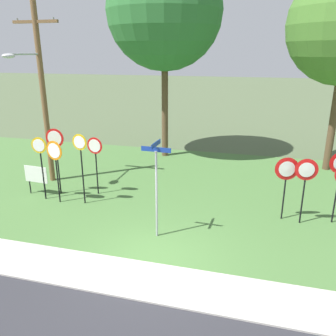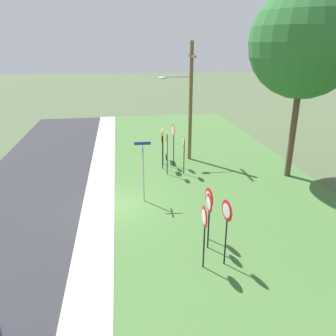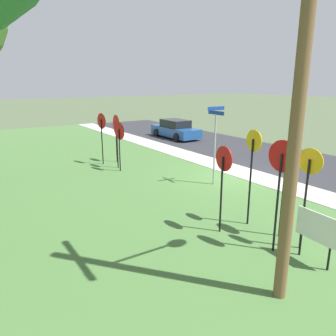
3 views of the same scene
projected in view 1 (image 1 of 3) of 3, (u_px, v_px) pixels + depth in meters
The scene contains 14 objects.
ground_plane at pixel (151, 264), 10.01m from camera, with size 160.00×160.00×0.00m, color #4C5B3D.
sidewalk_strip at pixel (142, 280), 9.26m from camera, with size 44.00×1.60×0.06m, color #BCB7AD.
grass_median at pixel (192, 188), 15.49m from camera, with size 44.00×12.00×0.04m, color #477038.
stop_sign_near_left at pixel (40, 155), 13.74m from camera, with size 0.64×0.10×2.62m.
stop_sign_near_right at pixel (55, 158), 13.44m from camera, with size 0.75×0.17×2.55m.
stop_sign_far_left at pixel (56, 147), 14.22m from camera, with size 0.78×0.10×2.83m.
stop_sign_far_center at pixel (81, 155), 13.28m from camera, with size 0.62×0.12×2.85m.
stop_sign_far_right at pixel (95, 154), 14.29m from camera, with size 0.69×0.11×2.48m.
yield_sign_near_right at pixel (306, 176), 11.75m from camera, with size 0.76×0.11×2.38m.
yield_sign_far_left at pixel (286, 174), 12.07m from camera, with size 0.82×0.15×2.33m.
street_name_post at pixel (156, 182), 10.88m from camera, with size 0.96×0.82×3.20m.
utility_pole at pixel (40, 88), 14.94m from camera, with size 2.10×2.30×7.90m.
notice_board at pixel (36, 176), 14.55m from camera, with size 1.10×0.11×1.25m.
oak_tree_left at pixel (165, 11), 17.91m from camera, with size 6.08×6.08×10.82m.
Camera 1 is at (2.71, -8.18, 5.82)m, focal length 37.10 mm.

